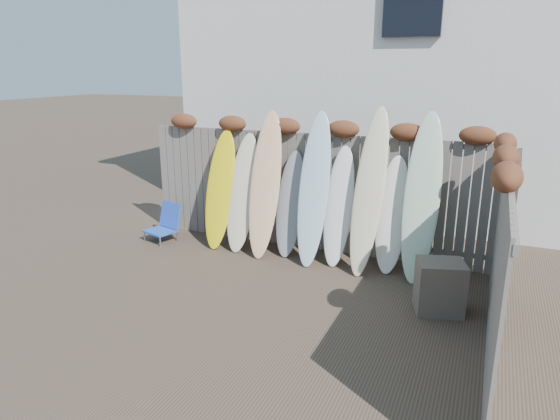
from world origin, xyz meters
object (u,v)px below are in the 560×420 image
at_px(wooden_crate, 440,287).
at_px(lattice_panel, 508,239).
at_px(surfboard_0, 220,189).
at_px(beach_chair, 165,223).

xyz_separation_m(wooden_crate, lattice_panel, (0.73, 0.21, 0.69)).
xyz_separation_m(wooden_crate, surfboard_0, (-3.84, 1.11, 0.67)).
bearing_deg(surfboard_0, lattice_panel, -12.36).
bearing_deg(wooden_crate, surfboard_0, 163.82).
bearing_deg(beach_chair, lattice_panel, -7.30).
height_order(wooden_crate, surfboard_0, surfboard_0).
height_order(beach_chair, lattice_panel, lattice_panel).
bearing_deg(wooden_crate, beach_chair, 169.20).
height_order(beach_chair, wooden_crate, wooden_crate).
height_order(beach_chair, surfboard_0, surfboard_0).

